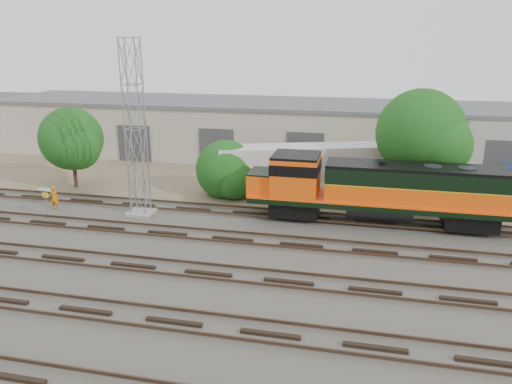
% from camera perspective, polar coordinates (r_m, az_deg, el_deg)
% --- Properties ---
extents(ground, '(140.00, 140.00, 0.00)m').
position_cam_1_polar(ground, '(27.56, -3.52, -6.67)').
color(ground, '#47423A').
rests_on(ground, ground).
extents(dirt_strip, '(80.00, 16.00, 0.02)m').
position_cam_1_polar(dirt_strip, '(41.34, 2.27, 1.58)').
color(dirt_strip, '#726047').
rests_on(dirt_strip, ground).
extents(tracks, '(80.00, 20.40, 0.28)m').
position_cam_1_polar(tracks, '(24.94, -5.47, -9.21)').
color(tracks, black).
rests_on(tracks, ground).
extents(warehouse, '(58.40, 10.40, 5.30)m').
position_cam_1_polar(warehouse, '(48.42, 4.11, 7.07)').
color(warehouse, '#BAAF9B').
rests_on(warehouse, ground).
extents(locomotive, '(16.36, 2.87, 3.93)m').
position_cam_1_polar(locomotive, '(31.44, 13.55, 0.33)').
color(locomotive, black).
rests_on(locomotive, tracks).
extents(signal_tower, '(1.64, 1.64, 11.16)m').
position_cam_1_polar(signal_tower, '(32.50, -13.60, 6.60)').
color(signal_tower, gray).
rests_on(signal_tower, ground).
extents(sign_post, '(0.85, 0.07, 2.08)m').
position_cam_1_polar(sign_post, '(34.50, -22.91, -0.50)').
color(sign_post, gray).
rests_on(sign_post, ground).
extents(worker, '(0.60, 0.40, 1.62)m').
position_cam_1_polar(worker, '(36.33, -22.05, -0.61)').
color(worker, orange).
rests_on(worker, ground).
extents(semi_trailer, '(12.02, 6.06, 3.66)m').
position_cam_1_polar(semi_trailer, '(36.77, 5.41, 3.22)').
color(semi_trailer, silver).
rests_on(semi_trailer, ground).
extents(tree_west, '(5.00, 4.76, 6.23)m').
position_cam_1_polar(tree_west, '(40.15, -20.20, 5.51)').
color(tree_west, '#382619').
rests_on(tree_west, ground).
extents(tree_mid, '(4.59, 4.37, 4.37)m').
position_cam_1_polar(tree_mid, '(36.33, -3.22, 2.31)').
color(tree_mid, '#382619').
rests_on(tree_mid, ground).
extents(tree_east, '(6.22, 5.92, 8.00)m').
position_cam_1_polar(tree_east, '(35.28, 18.78, 6.07)').
color(tree_east, '#382619').
rests_on(tree_east, ground).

